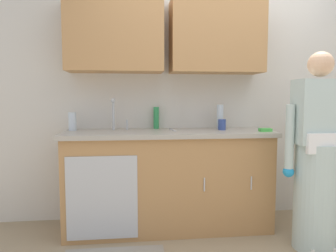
{
  "coord_description": "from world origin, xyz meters",
  "views": [
    {
      "loc": [
        -0.89,
        -2.27,
        1.25
      ],
      "look_at": [
        -0.57,
        0.55,
        1.0
      ],
      "focal_mm": 33.79,
      "sensor_mm": 36.0,
      "label": 1
    }
  ],
  "objects_px": {
    "person_at_sink": "(317,167)",
    "sponge": "(265,130)",
    "sink": "(117,133)",
    "knife_on_counter": "(173,130)",
    "bottle_water_short": "(156,118)",
    "cup_by_sink": "(222,125)",
    "bottle_cleaner_spray": "(72,121)",
    "bottle_soap": "(220,117)"
  },
  "relations": [
    {
      "from": "bottle_soap",
      "to": "bottle_cleaner_spray",
      "type": "bearing_deg",
      "value": -179.53
    },
    {
      "from": "sink",
      "to": "sponge",
      "type": "xyz_separation_m",
      "value": [
        1.38,
        -0.17,
        0.03
      ]
    },
    {
      "from": "bottle_water_short",
      "to": "person_at_sink",
      "type": "bearing_deg",
      "value": -33.05
    },
    {
      "from": "cup_by_sink",
      "to": "bottle_cleaner_spray",
      "type": "bearing_deg",
      "value": 175.56
    },
    {
      "from": "bottle_water_short",
      "to": "knife_on_counter",
      "type": "distance_m",
      "value": 0.24
    },
    {
      "from": "person_at_sink",
      "to": "bottle_water_short",
      "type": "relative_size",
      "value": 7.3
    },
    {
      "from": "knife_on_counter",
      "to": "sponge",
      "type": "height_order",
      "value": "sponge"
    },
    {
      "from": "person_at_sink",
      "to": "sponge",
      "type": "distance_m",
      "value": 0.56
    },
    {
      "from": "bottle_cleaner_spray",
      "to": "knife_on_counter",
      "type": "distance_m",
      "value": 0.97
    },
    {
      "from": "bottle_water_short",
      "to": "sponge",
      "type": "height_order",
      "value": "bottle_water_short"
    },
    {
      "from": "bottle_cleaner_spray",
      "to": "bottle_water_short",
      "type": "height_order",
      "value": "bottle_water_short"
    },
    {
      "from": "person_at_sink",
      "to": "cup_by_sink",
      "type": "relative_size",
      "value": 15.53
    },
    {
      "from": "sponge",
      "to": "cup_by_sink",
      "type": "bearing_deg",
      "value": 151.64
    },
    {
      "from": "bottle_soap",
      "to": "sponge",
      "type": "xyz_separation_m",
      "value": [
        0.35,
        -0.32,
        -0.11
      ]
    },
    {
      "from": "bottle_water_short",
      "to": "sponge",
      "type": "relative_size",
      "value": 2.02
    },
    {
      "from": "bottle_soap",
      "to": "knife_on_counter",
      "type": "xyz_separation_m",
      "value": [
        -0.5,
        -0.08,
        -0.12
      ]
    },
    {
      "from": "person_at_sink",
      "to": "sponge",
      "type": "relative_size",
      "value": 14.73
    },
    {
      "from": "bottle_soap",
      "to": "cup_by_sink",
      "type": "height_order",
      "value": "bottle_soap"
    },
    {
      "from": "sink",
      "to": "sponge",
      "type": "bearing_deg",
      "value": -6.96
    },
    {
      "from": "bottle_water_short",
      "to": "knife_on_counter",
      "type": "xyz_separation_m",
      "value": [
        0.15,
        -0.16,
        -0.11
      ]
    },
    {
      "from": "bottle_water_short",
      "to": "sponge",
      "type": "bearing_deg",
      "value": -21.79
    },
    {
      "from": "sink",
      "to": "knife_on_counter",
      "type": "xyz_separation_m",
      "value": [
        0.53,
        0.07,
        0.02
      ]
    },
    {
      "from": "bottle_water_short",
      "to": "bottle_soap",
      "type": "xyz_separation_m",
      "value": [
        0.64,
        -0.08,
        0.01
      ]
    },
    {
      "from": "bottle_cleaner_spray",
      "to": "bottle_soap",
      "type": "distance_m",
      "value": 1.46
    },
    {
      "from": "person_at_sink",
      "to": "cup_by_sink",
      "type": "xyz_separation_m",
      "value": [
        -0.62,
        0.61,
        0.3
      ]
    },
    {
      "from": "bottle_soap",
      "to": "knife_on_counter",
      "type": "height_order",
      "value": "bottle_soap"
    },
    {
      "from": "bottle_cleaner_spray",
      "to": "bottle_water_short",
      "type": "distance_m",
      "value": 0.82
    },
    {
      "from": "person_at_sink",
      "to": "sponge",
      "type": "height_order",
      "value": "person_at_sink"
    },
    {
      "from": "person_at_sink",
      "to": "bottle_cleaner_spray",
      "type": "bearing_deg",
      "value": 160.68
    },
    {
      "from": "sink",
      "to": "person_at_sink",
      "type": "distance_m",
      "value": 1.76
    },
    {
      "from": "knife_on_counter",
      "to": "bottle_water_short",
      "type": "bearing_deg",
      "value": 38.79
    },
    {
      "from": "bottle_water_short",
      "to": "cup_by_sink",
      "type": "height_order",
      "value": "bottle_water_short"
    },
    {
      "from": "bottle_water_short",
      "to": "knife_on_counter",
      "type": "bearing_deg",
      "value": -47.06
    },
    {
      "from": "cup_by_sink",
      "to": "sponge",
      "type": "bearing_deg",
      "value": -28.36
    },
    {
      "from": "person_at_sink",
      "to": "bottle_soap",
      "type": "height_order",
      "value": "person_at_sink"
    },
    {
      "from": "person_at_sink",
      "to": "sponge",
      "type": "bearing_deg",
      "value": 122.04
    },
    {
      "from": "sponge",
      "to": "bottle_cleaner_spray",
      "type": "bearing_deg",
      "value": 170.37
    },
    {
      "from": "bottle_cleaner_spray",
      "to": "bottle_soap",
      "type": "bearing_deg",
      "value": 0.47
    },
    {
      "from": "bottle_soap",
      "to": "knife_on_counter",
      "type": "bearing_deg",
      "value": -170.74
    },
    {
      "from": "knife_on_counter",
      "to": "sponge",
      "type": "distance_m",
      "value": 0.88
    },
    {
      "from": "sponge",
      "to": "sink",
      "type": "bearing_deg",
      "value": 173.04
    },
    {
      "from": "sink",
      "to": "sponge",
      "type": "height_order",
      "value": "sink"
    }
  ]
}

